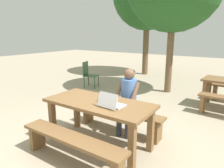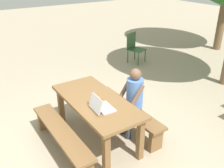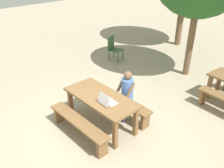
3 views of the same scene
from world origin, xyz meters
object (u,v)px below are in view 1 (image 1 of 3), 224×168
laptop (111,103)px  plastic_chair (89,74)px  small_pouch (101,100)px  picnic_table_front (99,108)px  person_seated (128,98)px

laptop → plastic_chair: (-2.94, 2.95, -0.36)m
small_pouch → picnic_table_front: bearing=-154.6°
picnic_table_front → laptop: size_ratio=4.94×
small_pouch → laptop: bearing=-21.5°
plastic_chair → picnic_table_front: bearing=-155.0°
picnic_table_front → person_seated: bearing=71.5°
small_pouch → plastic_chair: 3.92m
picnic_table_front → person_seated: 0.63m
laptop → small_pouch: 0.28m
person_seated → picnic_table_front: bearing=-108.5°
laptop → plastic_chair: 4.18m
person_seated → small_pouch: bearing=-105.3°
person_seated → plastic_chair: person_seated is taller
small_pouch → person_seated: (0.16, 0.57, -0.09)m
laptop → small_pouch: laptop is taller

